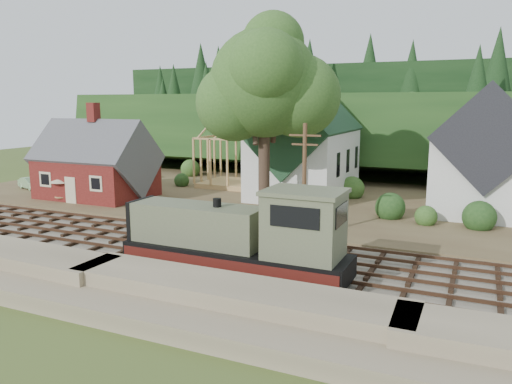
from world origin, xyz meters
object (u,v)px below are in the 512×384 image
at_px(locomotive, 242,239).
at_px(patio_set, 61,181).
at_px(car_green, 31,183).
at_px(car_blue, 133,192).

relative_size(locomotive, patio_set, 5.52).
height_order(locomotive, patio_set, locomotive).
distance_m(locomotive, car_green, 35.04).
bearing_deg(car_green, locomotive, -96.12).
bearing_deg(car_green, patio_set, -95.90).
height_order(car_blue, car_green, car_green).
bearing_deg(locomotive, car_green, 155.57).
relative_size(car_blue, car_green, 0.90).
distance_m(locomotive, car_blue, 23.89).
relative_size(car_green, patio_set, 1.64).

